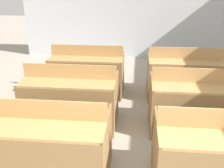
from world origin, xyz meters
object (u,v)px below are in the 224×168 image
at_px(bench_second_left, 70,94).
at_px(bench_second_right, 199,99).
at_px(bench_third_left, 87,69).
at_px(bench_front_left, 44,140).
at_px(bench_third_right, 185,72).

distance_m(bench_second_left, bench_second_right, 1.84).
distance_m(bench_second_right, bench_third_left, 2.17).
bearing_deg(bench_front_left, bench_second_right, 33.19).
bearing_deg(bench_front_left, bench_third_left, 89.69).
height_order(bench_second_right, bench_third_left, same).
relative_size(bench_front_left, bench_second_right, 1.00).
bearing_deg(bench_front_left, bench_second_left, 90.65).
distance_m(bench_second_left, bench_third_left, 1.19).
relative_size(bench_second_left, bench_second_right, 1.00).
bearing_deg(bench_second_right, bench_second_left, -179.78).
relative_size(bench_front_left, bench_second_left, 1.00).
height_order(bench_front_left, bench_third_left, same).
distance_m(bench_third_left, bench_third_right, 1.81).
relative_size(bench_second_right, bench_third_right, 1.00).
height_order(bench_second_left, bench_second_right, same).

